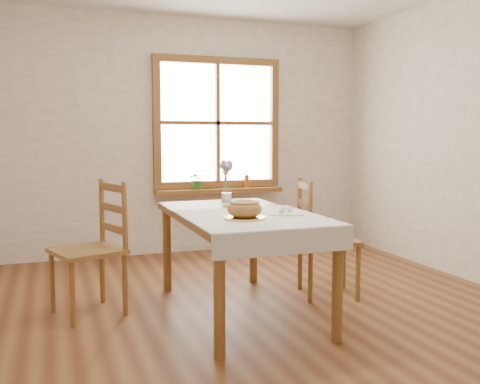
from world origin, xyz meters
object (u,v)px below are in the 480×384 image
object	(u,v)px
bread_plate	(245,218)
chair_right	(328,238)
chair_left	(87,249)
dining_table	(240,224)
flower_vase	(227,199)

from	to	relation	value
bread_plate	chair_right	bearing A→B (deg)	29.87
chair_right	chair_left	bearing A→B (deg)	98.78
dining_table	chair_right	distance (m)	0.86
chair_left	flower_vase	distance (m)	1.15
bread_plate	flower_vase	distance (m)	0.82
dining_table	bread_plate	distance (m)	0.39
dining_table	chair_right	bearing A→B (deg)	11.55
chair_right	dining_table	bearing A→B (deg)	115.31
chair_right	bread_plate	bearing A→B (deg)	133.63
flower_vase	bread_plate	bearing A→B (deg)	-99.88
chair_left	chair_right	bearing A→B (deg)	66.13
chair_left	chair_right	size ratio (longest dim) A/B	1.02
dining_table	bread_plate	xyz separation A→B (m)	(-0.10, -0.36, 0.10)
dining_table	bread_plate	size ratio (longest dim) A/B	5.96
chair_left	flower_vase	world-z (taller)	chair_left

